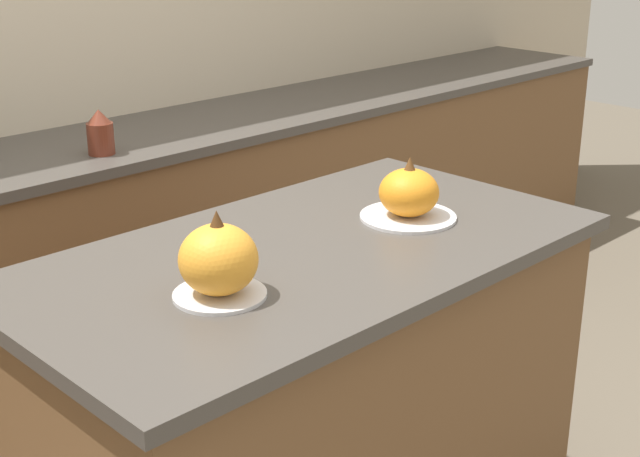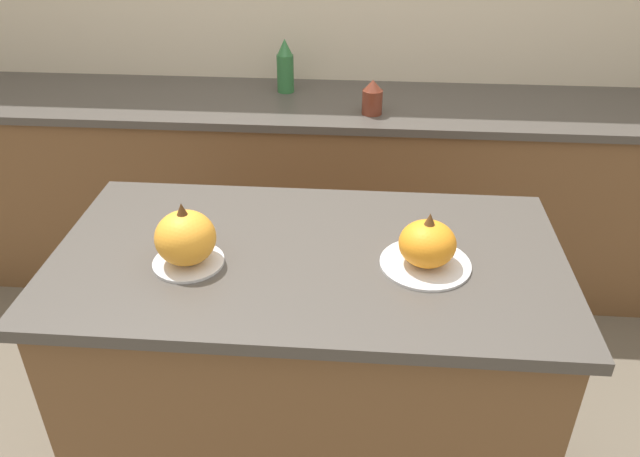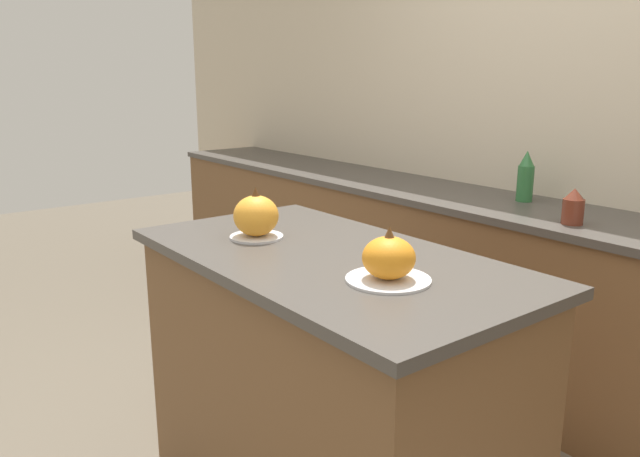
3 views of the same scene
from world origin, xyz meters
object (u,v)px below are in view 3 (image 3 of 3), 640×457
bottle_tall (526,177)px  bottle_short (573,207)px  pumpkin_cake_right (389,261)px  pumpkin_cake_left (256,217)px

bottle_tall → bottle_short: (0.40, -0.25, -0.05)m
pumpkin_cake_right → bottle_tall: bottle_tall is taller
pumpkin_cake_right → bottle_short: (-0.15, 1.18, -0.03)m
pumpkin_cake_left → bottle_tall: size_ratio=0.77×
pumpkin_cake_right → bottle_tall: bearing=111.0°
bottle_short → bottle_tall: bearing=147.9°
bottle_tall → bottle_short: bearing=-32.1°
bottle_tall → bottle_short: bottle_tall is taller
pumpkin_cake_left → bottle_tall: 1.47m
pumpkin_cake_right → bottle_short: size_ratio=1.61×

